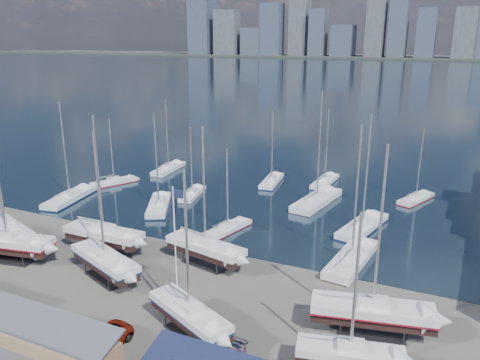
% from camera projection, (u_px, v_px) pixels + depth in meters
% --- Properties ---
extents(ground, '(1400.00, 1400.00, 0.00)m').
position_uv_depth(ground, '(152.00, 286.00, 47.69)').
color(ground, '#605E59').
rests_on(ground, ground).
extents(water, '(1400.00, 600.00, 0.40)m').
position_uv_depth(water, '(418.00, 75.00, 316.96)').
color(water, '#1A2D3B').
rests_on(water, ground).
extents(far_shore, '(1400.00, 80.00, 2.20)m').
position_uv_depth(far_shore, '(438.00, 58.00, 542.40)').
color(far_shore, '#2D332D').
rests_on(far_shore, ground).
extents(skyline, '(639.14, 43.80, 107.69)m').
position_uv_depth(skyline, '(434.00, 24.00, 529.03)').
color(skyline, '#475166').
rests_on(skyline, far_shore).
extents(sailboat_cradle_0, '(11.39, 6.49, 17.62)m').
position_uv_depth(sailboat_cradle_0, '(4.00, 230.00, 56.13)').
color(sailboat_cradle_0, '#2D2D33').
rests_on(sailboat_cradle_0, ground).
extents(sailboat_cradle_1, '(10.82, 4.82, 16.83)m').
position_uv_depth(sailboat_cradle_1, '(8.00, 243.00, 52.64)').
color(sailboat_cradle_1, '#2D2D33').
rests_on(sailboat_cradle_1, ground).
extents(sailboat_cradle_2, '(9.90, 2.78, 16.14)m').
position_uv_depth(sailboat_cradle_2, '(104.00, 234.00, 54.95)').
color(sailboat_cradle_2, '#2D2D33').
rests_on(sailboat_cradle_2, ground).
extents(sailboat_cradle_3, '(10.05, 5.95, 15.72)m').
position_uv_depth(sailboat_cradle_3, '(105.00, 261.00, 48.53)').
color(sailboat_cradle_3, '#2D2D33').
rests_on(sailboat_cradle_3, ground).
extents(sailboat_cradle_4, '(9.87, 4.49, 15.59)m').
position_uv_depth(sailboat_cradle_4, '(205.00, 248.00, 51.52)').
color(sailboat_cradle_4, '#2D2D33').
rests_on(sailboat_cradle_4, ground).
extents(sailboat_cradle_5, '(9.24, 6.01, 14.66)m').
position_uv_depth(sailboat_cradle_5, '(189.00, 314.00, 39.23)').
color(sailboat_cradle_5, '#2D2D33').
rests_on(sailboat_cradle_5, ground).
extents(sailboat_cradle_6, '(10.67, 5.03, 16.58)m').
position_uv_depth(sailboat_cradle_6, '(372.00, 312.00, 39.37)').
color(sailboat_cradle_6, '#2D2D33').
rests_on(sailboat_cradle_6, ground).
extents(sailboat_cradle_7, '(8.18, 3.87, 13.11)m').
position_uv_depth(sailboat_cradle_7, '(350.00, 354.00, 34.41)').
color(sailboat_cradle_7, '#2D2D33').
rests_on(sailboat_cradle_7, ground).
extents(sailboat_moored_0, '(4.77, 11.08, 16.04)m').
position_uv_depth(sailboat_moored_0, '(70.00, 199.00, 72.49)').
color(sailboat_moored_0, black).
rests_on(sailboat_moored_0, water).
extents(sailboat_moored_1, '(5.61, 8.20, 12.02)m').
position_uv_depth(sailboat_moored_1, '(114.00, 183.00, 80.54)').
color(sailboat_moored_1, black).
rests_on(sailboat_moored_1, water).
extents(sailboat_moored_2, '(3.43, 9.57, 14.16)m').
position_uv_depth(sailboat_moored_2, '(169.00, 169.00, 88.54)').
color(sailboat_moored_2, black).
rests_on(sailboat_moored_2, water).
extents(sailboat_moored_3, '(7.15, 10.14, 14.94)m').
position_uv_depth(sailboat_moored_3, '(159.00, 206.00, 69.15)').
color(sailboat_moored_3, black).
rests_on(sailboat_moored_3, water).
extents(sailboat_moored_4, '(3.62, 7.99, 11.65)m').
position_uv_depth(sailboat_moored_4, '(192.00, 194.00, 74.56)').
color(sailboat_moored_4, black).
rests_on(sailboat_moored_4, water).
extents(sailboat_moored_5, '(3.53, 9.00, 13.10)m').
position_uv_depth(sailboat_moored_5, '(272.00, 182.00, 80.91)').
color(sailboat_moored_5, black).
rests_on(sailboat_moored_5, water).
extents(sailboat_moored_6, '(3.99, 8.04, 11.59)m').
position_uv_depth(sailboat_moored_6, '(228.00, 229.00, 60.97)').
color(sailboat_moored_6, black).
rests_on(sailboat_moored_6, water).
extents(sailboat_moored_7, '(5.14, 12.17, 17.80)m').
position_uv_depth(sailboat_moored_7, '(317.00, 202.00, 71.02)').
color(sailboat_moored_7, black).
rests_on(sailboat_moored_7, water).
extents(sailboat_moored_8, '(2.95, 9.20, 13.60)m').
position_uv_depth(sailboat_moored_8, '(325.00, 182.00, 80.62)').
color(sailboat_moored_8, black).
rests_on(sailboat_moored_8, water).
extents(sailboat_moored_9, '(4.27, 11.20, 16.49)m').
position_uv_depth(sailboat_moored_9, '(352.00, 261.00, 52.32)').
color(sailboat_moored_9, black).
rests_on(sailboat_moored_9, water).
extents(sailboat_moored_10, '(5.30, 11.14, 16.07)m').
position_uv_depth(sailboat_moored_10, '(362.00, 228.00, 61.38)').
color(sailboat_moored_10, black).
rests_on(sailboat_moored_10, water).
extents(sailboat_moored_11, '(5.11, 8.20, 11.89)m').
position_uv_depth(sailboat_moored_11, '(416.00, 199.00, 72.22)').
color(sailboat_moored_11, black).
rests_on(sailboat_moored_11, water).
extents(car_b, '(4.14, 2.57, 1.29)m').
position_uv_depth(car_b, '(53.00, 328.00, 39.61)').
color(car_b, gray).
rests_on(car_b, ground).
extents(car_c, '(3.35, 5.87, 1.54)m').
position_uv_depth(car_c, '(100.00, 341.00, 37.70)').
color(car_c, gray).
rests_on(car_c, ground).
extents(flagpole, '(1.07, 0.12, 12.08)m').
position_uv_depth(flagpole, '(176.00, 242.00, 41.28)').
color(flagpole, white).
rests_on(flagpole, ground).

